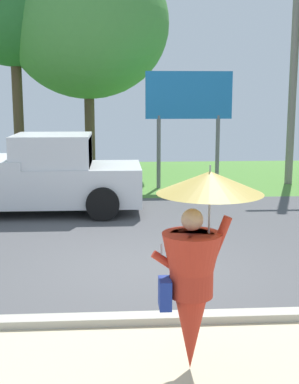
{
  "coord_description": "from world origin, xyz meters",
  "views": [
    {
      "loc": [
        -0.43,
        -8.11,
        2.79
      ],
      "look_at": [
        0.15,
        1.0,
        1.1
      ],
      "focal_mm": 48.84,
      "sensor_mm": 36.0,
      "label": 1
    }
  ],
  "objects_px": {
    "monk_pedestrian": "(196,265)",
    "tree_center_back": "(88,24)",
    "pickup_truck": "(34,176)",
    "tree_right_far": "(14,10)",
    "utility_pole": "(294,55)",
    "roadside_billboard": "(189,104)"
  },
  "relations": [
    {
      "from": "tree_right_far",
      "to": "roadside_billboard",
      "type": "bearing_deg",
      "value": -29.19
    },
    {
      "from": "monk_pedestrian",
      "to": "roadside_billboard",
      "type": "bearing_deg",
      "value": 69.08
    },
    {
      "from": "monk_pedestrian",
      "to": "utility_pole",
      "type": "distance_m",
      "value": 12.57
    },
    {
      "from": "monk_pedestrian",
      "to": "pickup_truck",
      "type": "distance_m",
      "value": 8.13
    },
    {
      "from": "tree_center_back",
      "to": "tree_right_far",
      "type": "bearing_deg",
      "value": -175.38
    },
    {
      "from": "utility_pole",
      "to": "tree_right_far",
      "type": "distance_m",
      "value": 9.47
    },
    {
      "from": "utility_pole",
      "to": "monk_pedestrian",
      "type": "bearing_deg",
      "value": -112.76
    },
    {
      "from": "utility_pole",
      "to": "roadside_billboard",
      "type": "xyz_separation_m",
      "value": [
        -3.33,
        -0.52,
        -1.47
      ]
    },
    {
      "from": "utility_pole",
      "to": "tree_center_back",
      "type": "distance_m",
      "value": 7.15
    },
    {
      "from": "pickup_truck",
      "to": "tree_right_far",
      "type": "distance_m",
      "value": 8.02
    },
    {
      "from": "monk_pedestrian",
      "to": "tree_right_far",
      "type": "relative_size",
      "value": 0.28
    },
    {
      "from": "monk_pedestrian",
      "to": "tree_center_back",
      "type": "xyz_separation_m",
      "value": [
        -1.72,
        14.1,
        4.12
      ]
    },
    {
      "from": "utility_pole",
      "to": "tree_center_back",
      "type": "bearing_deg",
      "value": 156.4
    },
    {
      "from": "tree_center_back",
      "to": "pickup_truck",
      "type": "bearing_deg",
      "value": -99.21
    },
    {
      "from": "utility_pole",
      "to": "tree_right_far",
      "type": "height_order",
      "value": "utility_pole"
    },
    {
      "from": "pickup_truck",
      "to": "tree_center_back",
      "type": "distance_m",
      "value": 7.87
    },
    {
      "from": "pickup_truck",
      "to": "utility_pole",
      "type": "relative_size",
      "value": 0.68
    },
    {
      "from": "pickup_truck",
      "to": "utility_pole",
      "type": "height_order",
      "value": "utility_pole"
    },
    {
      "from": "roadside_billboard",
      "to": "tree_center_back",
      "type": "distance_m",
      "value": 5.31
    },
    {
      "from": "roadside_billboard",
      "to": "monk_pedestrian",
      "type": "bearing_deg",
      "value": -97.44
    },
    {
      "from": "pickup_truck",
      "to": "tree_center_back",
      "type": "relative_size",
      "value": 0.66
    },
    {
      "from": "tree_right_far",
      "to": "pickup_truck",
      "type": "bearing_deg",
      "value": -77.0
    }
  ]
}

